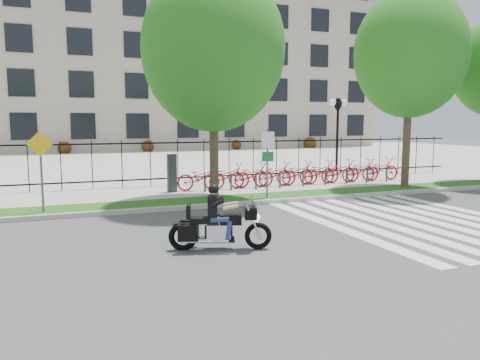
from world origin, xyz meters
name	(u,v)px	position (x,y,z in m)	size (l,w,h in m)	color
ground	(265,234)	(0.00, 0.00, 0.00)	(120.00, 120.00, 0.00)	#3B3C3E
curb	(215,205)	(0.00, 4.10, 0.07)	(60.00, 0.20, 0.15)	#A29F98
grass_verge	(207,201)	(0.00, 4.95, 0.07)	(60.00, 1.50, 0.15)	#184E13
sidewalk	(189,192)	(0.00, 7.45, 0.07)	(60.00, 3.50, 0.15)	#AAA69F
plaza	(127,160)	(0.00, 25.00, 0.05)	(80.00, 34.00, 0.10)	#AAA69F
crosswalk_stripes	(412,220)	(4.83, 0.00, 0.01)	(5.70, 8.00, 0.01)	silver
iron_fence	(178,162)	(0.00, 9.20, 1.15)	(30.00, 0.06, 2.00)	black
office_building	(99,58)	(0.00, 44.92, 9.97)	(60.00, 21.90, 20.15)	#AEA08C
lamp_post_right	(338,116)	(10.00, 12.00, 3.21)	(1.06, 0.70, 4.25)	black
street_tree_1	(213,49)	(0.27, 4.95, 5.40)	(4.98, 4.98, 8.12)	#38261E
street_tree_2	(410,54)	(8.80, 4.95, 5.69)	(4.59, 4.59, 8.19)	#38261E
bike_share_station	(296,173)	(4.80, 7.20, 0.68)	(11.18, 0.89, 1.50)	#2D2D33
sign_pole_regulatory	(268,154)	(2.19, 4.58, 1.74)	(0.50, 0.09, 2.50)	#59595B
sign_pole_warning	(41,160)	(-5.40, 4.58, 1.74)	(0.78, 0.09, 2.49)	#59595B
motorcycle_rider	(220,223)	(-1.56, -0.94, 0.61)	(2.27, 1.14, 1.82)	black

